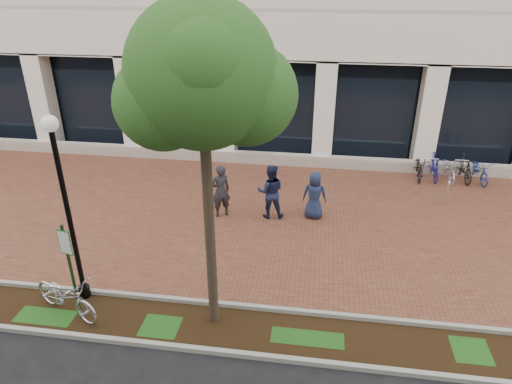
# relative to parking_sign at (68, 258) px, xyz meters

# --- Properties ---
(ground) EXTENTS (120.00, 120.00, 0.00)m
(ground) POSITION_rel_parking_sign_xyz_m (3.54, 5.14, -1.50)
(ground) COLOR black
(ground) RESTS_ON ground
(brick_plaza) EXTENTS (40.00, 9.00, 0.01)m
(brick_plaza) POSITION_rel_parking_sign_xyz_m (3.54, 5.14, -1.50)
(brick_plaza) COLOR brown
(brick_plaza) RESTS_ON ground
(planting_strip) EXTENTS (40.00, 1.50, 0.01)m
(planting_strip) POSITION_rel_parking_sign_xyz_m (3.54, -0.11, -1.50)
(planting_strip) COLOR black
(planting_strip) RESTS_ON ground
(curb_plaza_side) EXTENTS (40.00, 0.12, 0.12)m
(curb_plaza_side) POSITION_rel_parking_sign_xyz_m (3.54, 0.64, -1.44)
(curb_plaza_side) COLOR #A0A197
(curb_plaza_side) RESTS_ON ground
(curb_street_side) EXTENTS (40.00, 0.12, 0.12)m
(curb_street_side) POSITION_rel_parking_sign_xyz_m (3.54, -0.86, -1.44)
(curb_street_side) COLOR #A0A197
(curb_street_side) RESTS_ON ground
(parking_sign) EXTENTS (0.34, 0.07, 2.35)m
(parking_sign) POSITION_rel_parking_sign_xyz_m (0.00, 0.00, 0.00)
(parking_sign) COLOR #153A1B
(parking_sign) RESTS_ON ground
(lamppost) EXTENTS (0.36, 0.36, 4.65)m
(lamppost) POSITION_rel_parking_sign_xyz_m (-0.11, 0.52, 1.11)
(lamppost) COLOR black
(lamppost) RESTS_ON ground
(street_tree) EXTENTS (3.31, 2.76, 7.04)m
(street_tree) POSITION_rel_parking_sign_xyz_m (3.30, 0.18, 3.97)
(street_tree) COLOR #4D3B2C
(street_tree) RESTS_ON ground
(locked_bicycle) EXTENTS (2.11, 1.40, 1.05)m
(locked_bicycle) POSITION_rel_parking_sign_xyz_m (-0.18, -0.13, -0.98)
(locked_bicycle) COLOR silver
(locked_bicycle) RESTS_ON ground
(pedestrian_left) EXTENTS (0.78, 0.71, 1.79)m
(pedestrian_left) POSITION_rel_parking_sign_xyz_m (2.37, 5.06, -0.61)
(pedestrian_left) COLOR #29282D
(pedestrian_left) RESTS_ON ground
(pedestrian_mid) EXTENTS (0.96, 0.80, 1.81)m
(pedestrian_mid) POSITION_rel_parking_sign_xyz_m (3.97, 5.23, -0.60)
(pedestrian_mid) COLOR #1B2144
(pedestrian_mid) RESTS_ON ground
(pedestrian_right) EXTENTS (0.80, 0.53, 1.60)m
(pedestrian_right) POSITION_rel_parking_sign_xyz_m (5.37, 5.37, -0.70)
(pedestrian_right) COLOR #1F2C4F
(pedestrian_right) RESTS_ON ground
(bollard) EXTENTS (0.12, 0.12, 0.91)m
(bollard) POSITION_rel_parking_sign_xyz_m (9.84, 6.87, -1.04)
(bollard) COLOR silver
(bollard) RESTS_ON ground
(bike_rack_cluster) EXTENTS (2.95, 1.74, 0.97)m
(bike_rack_cluster) POSITION_rel_parking_sign_xyz_m (10.41, 9.16, -1.05)
(bike_rack_cluster) COLOR black
(bike_rack_cluster) RESTS_ON ground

